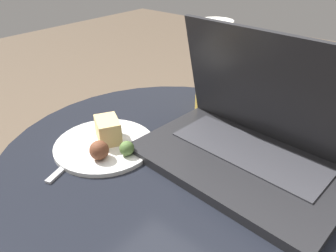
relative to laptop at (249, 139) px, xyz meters
The scene contains 6 objects.
table 0.24m from the laptop, 147.68° to the right, with size 0.69×0.69×0.50m.
napkin 0.29m from the laptop, 154.43° to the right, with size 0.16×0.11×0.00m.
laptop is the anchor object (origin of this frame).
beer_glass 0.23m from the laptop, 142.39° to the left, with size 0.08×0.08×0.22m.
snack_plate 0.28m from the laptop, 149.01° to the right, with size 0.20×0.20×0.06m.
fork 0.33m from the laptop, 146.45° to the right, with size 0.08×0.19×0.01m.
Camera 1 is at (0.34, -0.41, 0.87)m, focal length 35.00 mm.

